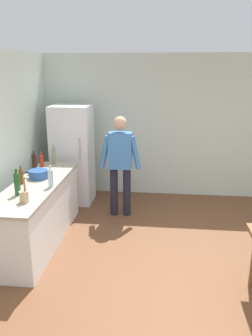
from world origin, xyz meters
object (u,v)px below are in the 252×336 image
bottle_wine_dark (34,163)px  bottle_beer_brown (21,177)px  bottle_sauce_red (42,161)px  bottle_water_clear (51,178)px  refrigerator (73,155)px  person (120,160)px  utensil_jar (24,196)px  bottle_vinegar_tall (54,156)px  bottle_wine_green (17,184)px  cooking_pot (39,174)px

bottle_wine_dark → bottle_beer_brown: bottle_wine_dark is taller
bottle_sauce_red → bottle_water_clear: (0.46, -0.93, 0.03)m
refrigerator → person: bearing=-30.2°
utensil_jar → bottle_sauce_red: bearing=101.9°
bottle_beer_brown → bottle_water_clear: size_ratio=0.87×
bottle_wine_dark → bottle_beer_brown: 0.56m
refrigerator → bottle_water_clear: refrigerator is taller
bottle_water_clear → bottle_vinegar_tall: bottle_vinegar_tall is taller
person → bottle_water_clear: (-0.79, -1.17, 0.05)m
utensil_jar → bottle_wine_green: bearing=128.1°
person → bottle_vinegar_tall: size_ratio=5.31×
person → utensil_jar: bearing=-118.6°
refrigerator → bottle_wine_dark: (-0.31, -1.09, 0.15)m
bottle_wine_dark → bottle_sauce_red: bearing=89.4°
bottle_beer_brown → bottle_water_clear: bearing=-9.7°
cooking_pot → bottle_vinegar_tall: 0.76m
bottle_water_clear → bottle_wine_dark: bearing=126.2°
bottle_beer_brown → bottle_vinegar_tall: size_ratio=0.81×
person → utensil_jar: person is taller
cooking_pot → bottle_beer_brown: (-0.14, -0.27, 0.05)m
person → bottle_water_clear: 1.42m
bottle_beer_brown → bottle_water_clear: (0.44, -0.08, 0.02)m
bottle_sauce_red → bottle_wine_green: size_ratio=0.71×
person → utensil_jar: (-0.94, -1.72, 0.00)m
person → bottle_wine_green: size_ratio=5.00×
bottle_water_clear → bottle_beer_brown: bearing=170.3°
person → refrigerator: bearing=149.8°
utensil_jar → bottle_water_clear: bearing=75.2°
bottle_sauce_red → bottle_beer_brown: (0.02, -0.86, 0.01)m
person → bottle_wine_dark: 1.37m
bottle_water_clear → refrigerator: bearing=95.1°
bottle_water_clear → person: bearing=55.9°
utensil_jar → bottle_water_clear: utensil_jar is taller
person → cooking_pot: bearing=-143.0°
person → bottle_sauce_red: size_ratio=7.08×
utensil_jar → bottle_vinegar_tall: 1.66m
person → bottle_beer_brown: person is taller
refrigerator → person: 1.10m
person → bottle_sauce_red: (-1.25, -0.24, 0.02)m
refrigerator → bottle_sauce_red: bearing=-110.9°
bottle_wine_green → bottle_vinegar_tall: bearing=89.4°
bottle_beer_brown → bottle_sauce_red: bearing=91.1°
bottle_sauce_red → refrigerator: bearing=69.1°
utensil_jar → bottle_beer_brown: bearing=115.4°
cooking_pot → bottle_wine_dark: (-0.16, 0.28, 0.09)m
bottle_vinegar_tall → bottle_wine_green: 1.43m
person → cooking_pot: (-1.09, -0.82, -0.02)m
cooking_pot → bottle_wine_dark: 0.34m
bottle_water_clear → utensil_jar: bearing=-104.8°
refrigerator → bottle_sauce_red: refrigerator is taller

